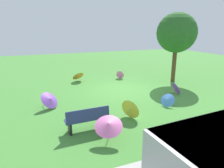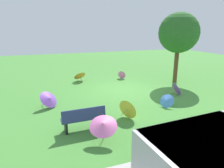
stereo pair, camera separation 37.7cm
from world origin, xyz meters
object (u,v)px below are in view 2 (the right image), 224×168
object	(u,v)px
park_bench	(83,119)
parasol_purple_2	(178,88)
shade_tree	(179,33)
parasol_pink_0	(103,125)
parasol_purple_0	(49,99)
parasol_pink_1	(122,75)
parasol_blue_0	(166,101)
parasol_yellow_0	(129,109)
parasol_orange_1	(79,75)

from	to	relation	value
park_bench	parasol_purple_2	bearing A→B (deg)	-159.07
shade_tree	parasol_pink_0	xyz separation A→B (m)	(7.06, 5.68, -2.71)
parasol_purple_0	parasol_pink_1	distance (m)	6.86
parasol_pink_1	parasol_purple_2	distance (m)	4.85
parasol_blue_0	parasol_yellow_0	xyz separation A→B (m)	(2.23, 0.54, 0.11)
shade_tree	parasol_orange_1	world-z (taller)	shade_tree
shade_tree	parasol_pink_1	world-z (taller)	shade_tree
shade_tree	parasol_purple_2	world-z (taller)	shade_tree
park_bench	shade_tree	bearing A→B (deg)	-148.18
parasol_purple_0	parasol_pink_0	size ratio (longest dim) A/B	0.93
park_bench	parasol_pink_1	xyz separation A→B (m)	(-4.41, -6.87, -0.16)
parasol_purple_0	parasol_pink_1	world-z (taller)	parasol_purple_0
parasol_pink_0	parasol_pink_1	bearing A→B (deg)	-116.69
shade_tree	parasol_pink_0	distance (m)	9.45
parasol_yellow_0	parasol_purple_0	world-z (taller)	parasol_yellow_0
parasol_yellow_0	parasol_purple_0	size ratio (longest dim) A/B	0.82
parasol_pink_0	shade_tree	bearing A→B (deg)	-141.17
parasol_orange_1	park_bench	bearing A→B (deg)	80.15
parasol_yellow_0	parasol_orange_1	distance (m)	6.83
parasol_blue_0	parasol_orange_1	size ratio (longest dim) A/B	0.84
parasol_yellow_0	parasol_purple_2	world-z (taller)	parasol_yellow_0
shade_tree	parasol_orange_1	size ratio (longest dim) A/B	4.67
parasol_yellow_0	parasol_pink_1	xyz separation A→B (m)	(-2.42, -6.50, -0.13)
parasol_purple_0	parasol_pink_1	bearing A→B (deg)	-142.74
park_bench	parasol_orange_1	world-z (taller)	park_bench
parasol_pink_0	parasol_purple_2	xyz separation A→B (m)	(-5.45, -3.28, -0.27)
parasol_blue_0	parasol_orange_1	xyz separation A→B (m)	(2.97, -6.25, 0.13)
shade_tree	parasol_purple_2	distance (m)	4.14
parasol_pink_0	parasol_pink_1	world-z (taller)	parasol_pink_0
parasol_yellow_0	parasol_pink_0	distance (m)	2.10
park_bench	parasol_pink_0	bearing A→B (deg)	112.70
park_bench	parasol_yellow_0	bearing A→B (deg)	-169.44
shade_tree	park_bench	bearing A→B (deg)	31.82
shade_tree	parasol_purple_0	size ratio (longest dim) A/B	4.21
parasol_blue_0	parasol_pink_0	distance (m)	4.26
park_bench	parasol_yellow_0	size ratio (longest dim) A/B	1.78
parasol_purple_0	shade_tree	bearing A→B (deg)	-167.26
parasol_pink_1	parasol_purple_2	world-z (taller)	parasol_purple_2
parasol_pink_1	parasol_yellow_0	bearing A→B (deg)	69.56
park_bench	parasol_purple_2	xyz separation A→B (m)	(-5.89, -2.25, -0.10)
park_bench	parasol_blue_0	world-z (taller)	park_bench
shade_tree	parasol_purple_0	distance (m)	9.23
parasol_pink_1	parasol_orange_1	size ratio (longest dim) A/B	0.60
parasol_blue_0	parasol_purple_0	bearing A→B (deg)	-18.96
parasol_pink_1	park_bench	bearing A→B (deg)	57.33
park_bench	parasol_orange_1	distance (m)	7.27
parasol_yellow_0	parasol_blue_0	bearing A→B (deg)	-166.44
parasol_yellow_0	parasol_pink_0	xyz separation A→B (m)	(1.55, 1.40, 0.21)
parasol_purple_2	shade_tree	bearing A→B (deg)	-123.77
parasol_purple_2	parasol_orange_1	distance (m)	6.76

